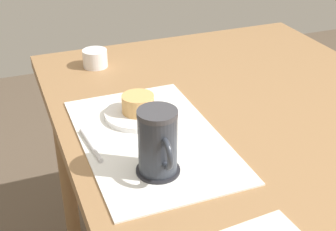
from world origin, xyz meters
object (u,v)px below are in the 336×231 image
object	(u,v)px
dining_table	(271,160)
coffee_mug	(158,142)
pastry	(138,104)
sugar_bowl	(95,58)
pastry_plate	(138,114)

from	to	relation	value
dining_table	coffee_mug	distance (m)	0.32
pastry	sugar_bowl	bearing A→B (deg)	-176.15
pastry	pastry_plate	bearing A→B (deg)	0.00
dining_table	sugar_bowl	size ratio (longest dim) A/B	18.60
dining_table	pastry_plate	world-z (taller)	pastry_plate
pastry_plate	dining_table	bearing A→B (deg)	55.62
pastry_plate	pastry	size ratio (longest dim) A/B	2.10
coffee_mug	sugar_bowl	xyz separation A→B (m)	(-0.55, 0.01, -0.05)
dining_table	pastry	bearing A→B (deg)	-124.38
dining_table	pastry_plate	xyz separation A→B (m)	(-0.17, -0.26, 0.08)
pastry_plate	sugar_bowl	xyz separation A→B (m)	(-0.33, -0.02, 0.02)
pastry_plate	sugar_bowl	world-z (taller)	sugar_bowl
dining_table	pastry_plate	size ratio (longest dim) A/B	8.34
coffee_mug	sugar_bowl	distance (m)	0.55
pastry_plate	coffee_mug	size ratio (longest dim) A/B	1.23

